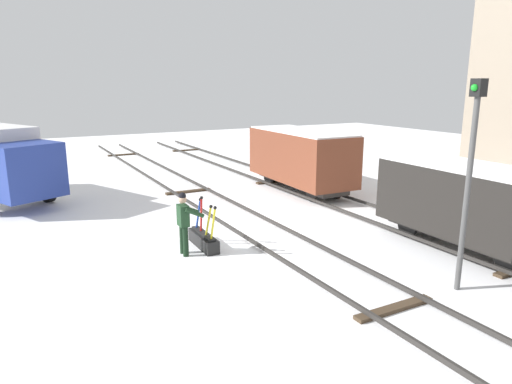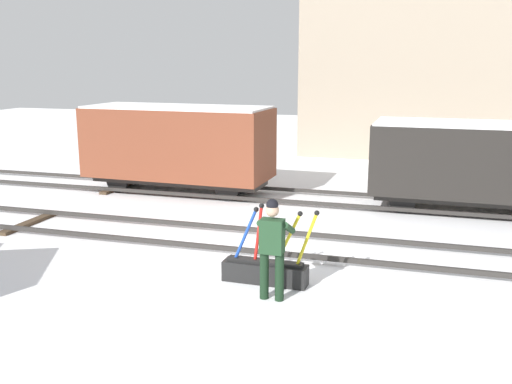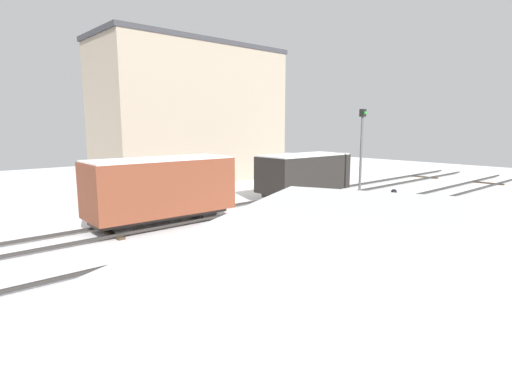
% 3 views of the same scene
% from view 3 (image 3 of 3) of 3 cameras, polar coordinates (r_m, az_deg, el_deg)
% --- Properties ---
extents(ground_plane, '(60.00, 60.00, 0.00)m').
position_cam_3_polar(ground_plane, '(15.14, 8.05, -5.18)').
color(ground_plane, white).
extents(track_main_line, '(44.00, 1.94, 0.18)m').
position_cam_3_polar(track_main_line, '(15.11, 8.06, -4.76)').
color(track_main_line, '#2D2B28').
rests_on(track_main_line, ground_plane).
extents(track_siding_near, '(44.00, 1.94, 0.18)m').
position_cam_3_polar(track_siding_near, '(18.07, -2.36, -2.34)').
color(track_siding_near, '#2D2B28').
rests_on(track_siding_near, ground_plane).
extents(switch_lever_frame, '(1.72, 0.40, 1.45)m').
position_cam_3_polar(switch_lever_frame, '(14.44, 15.62, -5.13)').
color(switch_lever_frame, black).
rests_on(switch_lever_frame, ground_plane).
extents(rail_worker, '(0.54, 0.64, 1.71)m').
position_cam_3_polar(rail_worker, '(14.21, 18.60, -2.58)').
color(rail_worker, black).
rests_on(rail_worker, ground_plane).
extents(delivery_truck, '(6.67, 4.61, 2.89)m').
position_cam_3_polar(delivery_truck, '(4.62, 11.82, -18.38)').
color(delivery_truck, navy).
rests_on(delivery_truck, ground_plane).
extents(signal_post, '(0.24, 0.32, 4.55)m').
position_cam_3_polar(signal_post, '(20.52, 14.62, 6.14)').
color(signal_post, '#4C4C4C').
rests_on(signal_post, ground_plane).
extents(apartment_building, '(12.85, 5.54, 9.14)m').
position_cam_3_polar(apartment_building, '(28.57, -8.93, 10.86)').
color(apartment_building, gray).
rests_on(apartment_building, ground_plane).
extents(freight_car_far_end, '(4.93, 2.22, 2.33)m').
position_cam_3_polar(freight_car_far_end, '(20.83, 6.74, 2.59)').
color(freight_car_far_end, '#2D2B28').
rests_on(freight_car_far_end, ground_plane).
extents(freight_car_near_switch, '(5.51, 2.28, 2.57)m').
position_cam_3_polar(freight_car_near_switch, '(15.71, -13.24, 0.65)').
color(freight_car_near_switch, '#2D2B28').
rests_on(freight_car_near_switch, ground_plane).
extents(perched_bird_roof_left, '(0.28, 0.22, 0.13)m').
position_cam_3_polar(perched_bird_roof_left, '(30.74, 2.53, 19.52)').
color(perched_bird_roof_left, '#333338').
rests_on(perched_bird_roof_left, apartment_building).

